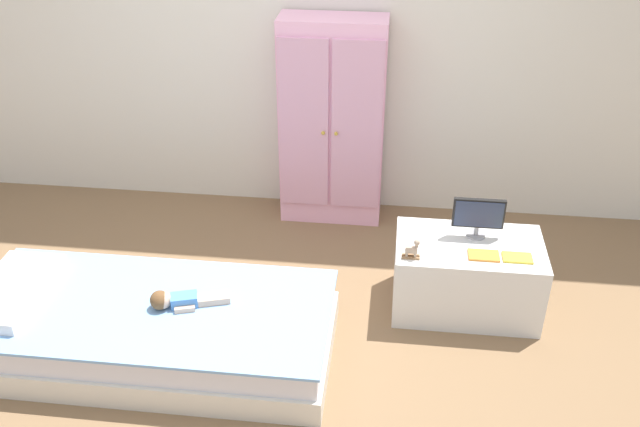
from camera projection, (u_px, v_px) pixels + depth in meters
name	position (u px, v px, depth m)	size (l,w,h in m)	color
ground_plane	(257.00, 349.00, 3.62)	(10.00, 10.00, 0.02)	brown
back_wall	(296.00, 7.00, 4.26)	(6.40, 0.05, 2.70)	silver
bed	(152.00, 329.00, 3.53)	(1.82, 0.83, 0.29)	silver
pillow	(12.00, 290.00, 3.51)	(0.32, 0.59, 0.06)	white
doll	(175.00, 300.00, 3.43)	(0.39, 0.18, 0.10)	#4C84C6
wardrobe	(332.00, 123.00, 4.42)	(0.66, 0.31, 1.35)	#EFADCC
tv_stand	(466.00, 276.00, 3.81)	(0.78, 0.48, 0.41)	silver
tv_monitor	(478.00, 215.00, 3.70)	(0.27, 0.10, 0.23)	#99999E
rocking_horse_toy	(413.00, 249.00, 3.57)	(0.09, 0.04, 0.11)	#8E6642
book_orange	(484.00, 255.00, 3.60)	(0.16, 0.10, 0.01)	orange
book_yellow	(517.00, 258.00, 3.58)	(0.15, 0.10, 0.01)	gold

